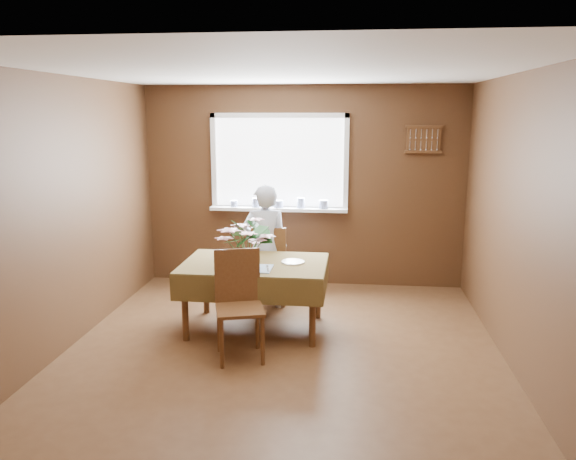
# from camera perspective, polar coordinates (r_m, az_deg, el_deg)

# --- Properties ---
(floor) EXTENTS (4.50, 4.50, 0.00)m
(floor) POSITION_cam_1_polar(r_m,az_deg,el_deg) (5.23, -0.70, -12.59)
(floor) COLOR #4D2F1A
(floor) RESTS_ON ground
(ceiling) EXTENTS (4.50, 4.50, 0.00)m
(ceiling) POSITION_cam_1_polar(r_m,az_deg,el_deg) (4.77, -0.77, 15.89)
(ceiling) COLOR white
(ceiling) RESTS_ON wall_back
(wall_back) EXTENTS (4.00, 0.00, 4.00)m
(wall_back) POSITION_cam_1_polar(r_m,az_deg,el_deg) (7.06, 1.56, 4.41)
(wall_back) COLOR brown
(wall_back) RESTS_ON floor
(wall_front) EXTENTS (4.00, 0.00, 4.00)m
(wall_front) POSITION_cam_1_polar(r_m,az_deg,el_deg) (2.70, -6.77, -7.97)
(wall_front) COLOR brown
(wall_front) RESTS_ON floor
(wall_left) EXTENTS (0.00, 4.50, 4.50)m
(wall_left) POSITION_cam_1_polar(r_m,az_deg,el_deg) (5.47, -22.01, 1.36)
(wall_left) COLOR brown
(wall_left) RESTS_ON floor
(wall_right) EXTENTS (0.00, 4.50, 4.50)m
(wall_right) POSITION_cam_1_polar(r_m,az_deg,el_deg) (5.01, 22.59, 0.43)
(wall_right) COLOR brown
(wall_right) RESTS_ON floor
(window_assembly) EXTENTS (1.72, 0.20, 1.22)m
(window_assembly) POSITION_cam_1_polar(r_m,az_deg,el_deg) (7.03, -0.86, 5.23)
(window_assembly) COLOR white
(window_assembly) RESTS_ON wall_back
(spoon_rack) EXTENTS (0.44, 0.05, 0.33)m
(spoon_rack) POSITION_cam_1_polar(r_m,az_deg,el_deg) (7.00, 13.63, 8.95)
(spoon_rack) COLOR brown
(spoon_rack) RESTS_ON wall_back
(dining_table) EXTENTS (1.44, 0.99, 0.70)m
(dining_table) POSITION_cam_1_polar(r_m,az_deg,el_deg) (5.64, -3.41, -4.13)
(dining_table) COLOR brown
(dining_table) RESTS_ON floor
(chair_far) EXTENTS (0.40, 0.40, 0.92)m
(chair_far) POSITION_cam_1_polar(r_m,az_deg,el_deg) (6.38, -1.86, -3.24)
(chair_far) COLOR brown
(chair_far) RESTS_ON floor
(chair_near) EXTENTS (0.51, 0.52, 0.96)m
(chair_near) POSITION_cam_1_polar(r_m,az_deg,el_deg) (5.08, -5.02, -7.02)
(chair_near) COLOR brown
(chair_near) RESTS_ON floor
(seated_woman) EXTENTS (0.57, 0.43, 1.40)m
(seated_woman) POSITION_cam_1_polar(r_m,az_deg,el_deg) (6.25, -2.35, -1.71)
(seated_woman) COLOR white
(seated_woman) RESTS_ON floor
(flower_bouquet) EXTENTS (0.52, 0.52, 0.45)m
(flower_bouquet) POSITION_cam_1_polar(r_m,az_deg,el_deg) (5.35, -4.18, -0.90)
(flower_bouquet) COLOR white
(flower_bouquet) RESTS_ON dining_table
(side_plate) EXTENTS (0.27, 0.27, 0.01)m
(side_plate) POSITION_cam_1_polar(r_m,az_deg,el_deg) (5.60, 0.51, -3.26)
(side_plate) COLOR white
(side_plate) RESTS_ON dining_table
(table_knife) EXTENTS (0.06, 0.22, 0.00)m
(table_knife) POSITION_cam_1_polar(r_m,az_deg,el_deg) (5.37, -2.06, -3.92)
(table_knife) COLOR silver
(table_knife) RESTS_ON dining_table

